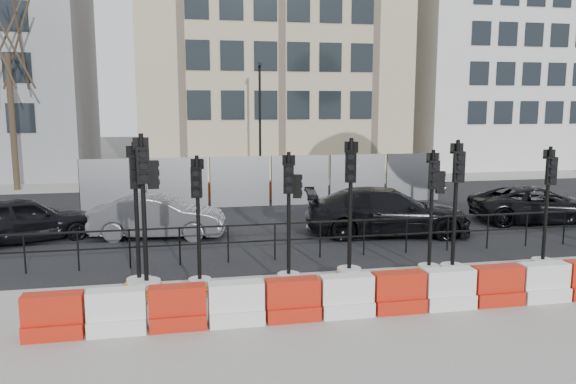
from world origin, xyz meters
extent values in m
plane|color=#51514C|center=(0.00, 0.00, 0.00)|extent=(120.00, 120.00, 0.00)
cube|color=gray|center=(0.00, -3.00, 0.01)|extent=(40.00, 6.00, 0.02)
cube|color=black|center=(0.00, 7.00, 0.01)|extent=(40.00, 14.00, 0.03)
cube|color=gray|center=(0.00, 16.00, 0.01)|extent=(40.00, 4.00, 0.02)
cube|color=tan|center=(2.00, 22.00, 9.00)|extent=(15.00, 10.00, 18.00)
cube|color=silver|center=(17.00, 22.00, 8.00)|extent=(12.00, 9.00, 16.00)
cylinder|color=black|center=(-7.20, 1.20, 0.50)|extent=(0.04, 0.04, 1.00)
cylinder|color=black|center=(-6.00, 1.20, 0.50)|extent=(0.04, 0.04, 1.00)
cylinder|color=black|center=(-4.80, 1.20, 0.50)|extent=(0.04, 0.04, 1.00)
cylinder|color=black|center=(-3.60, 1.20, 0.50)|extent=(0.04, 0.04, 1.00)
cylinder|color=black|center=(-2.40, 1.20, 0.50)|extent=(0.04, 0.04, 1.00)
cylinder|color=black|center=(-1.20, 1.20, 0.50)|extent=(0.04, 0.04, 1.00)
cylinder|color=black|center=(0.00, 1.20, 0.50)|extent=(0.04, 0.04, 1.00)
cylinder|color=black|center=(1.20, 1.20, 0.50)|extent=(0.04, 0.04, 1.00)
cylinder|color=black|center=(2.40, 1.20, 0.50)|extent=(0.04, 0.04, 1.00)
cylinder|color=black|center=(3.60, 1.20, 0.50)|extent=(0.04, 0.04, 1.00)
cylinder|color=black|center=(4.80, 1.20, 0.50)|extent=(0.04, 0.04, 1.00)
cylinder|color=black|center=(6.00, 1.20, 0.50)|extent=(0.04, 0.04, 1.00)
cylinder|color=black|center=(7.20, 1.20, 0.50)|extent=(0.04, 0.04, 1.00)
cube|color=black|center=(0.00, 1.20, 0.98)|extent=(18.00, 0.04, 0.04)
cube|color=black|center=(0.00, 1.20, 0.55)|extent=(18.00, 0.04, 0.04)
cube|color=gray|center=(-6.00, 9.00, 1.00)|extent=(2.30, 0.05, 2.00)
cylinder|color=black|center=(-7.15, 9.00, 1.00)|extent=(0.05, 0.05, 2.00)
cube|color=gray|center=(-3.60, 9.00, 1.00)|extent=(2.30, 0.05, 2.00)
cylinder|color=black|center=(-4.75, 9.00, 1.00)|extent=(0.05, 0.05, 2.00)
cube|color=gray|center=(-1.20, 9.00, 1.00)|extent=(2.30, 0.05, 2.00)
cylinder|color=black|center=(-2.35, 9.00, 1.00)|extent=(0.05, 0.05, 2.00)
cube|color=gray|center=(1.20, 9.00, 1.00)|extent=(2.30, 0.05, 2.00)
cylinder|color=black|center=(0.05, 9.00, 1.00)|extent=(0.05, 0.05, 2.00)
cube|color=gray|center=(3.60, 9.00, 1.00)|extent=(2.30, 0.05, 2.00)
cylinder|color=black|center=(2.45, 9.00, 1.00)|extent=(0.05, 0.05, 2.00)
cube|color=gray|center=(6.00, 9.00, 1.00)|extent=(2.30, 0.05, 2.00)
cylinder|color=black|center=(4.85, 9.00, 1.00)|extent=(0.05, 0.05, 2.00)
cube|color=#E43E0F|center=(-4.00, 10.50, 0.40)|extent=(1.00, 0.40, 0.80)
cube|color=#E43E0F|center=(-2.00, 10.50, 0.40)|extent=(1.00, 0.40, 0.80)
cube|color=#E43E0F|center=(0.00, 10.50, 0.40)|extent=(1.00, 0.40, 0.80)
cube|color=#E43E0F|center=(2.00, 10.50, 0.40)|extent=(1.00, 0.40, 0.80)
cube|color=#E43E0F|center=(4.00, 10.50, 0.40)|extent=(1.00, 0.40, 0.80)
cylinder|color=black|center=(0.50, 15.00, 3.00)|extent=(0.12, 0.12, 6.00)
cube|color=black|center=(0.50, 14.75, 5.90)|extent=(0.12, 0.50, 0.12)
cylinder|color=#473828|center=(-11.00, 15.50, 3.15)|extent=(0.28, 0.28, 6.30)
cube|color=red|center=(-5.78, -2.80, 0.15)|extent=(1.00, 0.50, 0.30)
cube|color=red|center=(-5.78, -2.80, 0.55)|extent=(1.00, 0.35, 0.50)
cube|color=silver|center=(-4.73, -2.80, 0.15)|extent=(1.00, 0.50, 0.30)
cube|color=silver|center=(-4.73, -2.80, 0.55)|extent=(1.00, 0.35, 0.50)
cube|color=red|center=(-3.68, -2.80, 0.15)|extent=(1.00, 0.50, 0.30)
cube|color=red|center=(-3.68, -2.80, 0.55)|extent=(1.00, 0.35, 0.50)
cube|color=silver|center=(-2.62, -2.80, 0.15)|extent=(1.00, 0.50, 0.30)
cube|color=silver|center=(-2.62, -2.80, 0.55)|extent=(1.00, 0.35, 0.50)
cube|color=red|center=(-1.58, -2.80, 0.15)|extent=(1.00, 0.50, 0.30)
cube|color=red|center=(-1.58, -2.80, 0.55)|extent=(1.00, 0.35, 0.50)
cube|color=silver|center=(-0.53, -2.80, 0.15)|extent=(1.00, 0.50, 0.30)
cube|color=silver|center=(-0.53, -2.80, 0.55)|extent=(1.00, 0.35, 0.50)
cube|color=red|center=(0.53, -2.80, 0.15)|extent=(1.00, 0.50, 0.30)
cube|color=red|center=(0.53, -2.80, 0.55)|extent=(1.00, 0.35, 0.50)
cube|color=silver|center=(1.58, -2.80, 0.15)|extent=(1.00, 0.50, 0.30)
cube|color=silver|center=(1.58, -2.80, 0.55)|extent=(1.00, 0.35, 0.50)
cube|color=red|center=(2.62, -2.80, 0.15)|extent=(1.00, 0.50, 0.30)
cube|color=red|center=(2.62, -2.80, 0.55)|extent=(1.00, 0.35, 0.50)
cube|color=silver|center=(3.68, -2.80, 0.15)|extent=(1.00, 0.50, 0.30)
cube|color=silver|center=(3.68, -2.80, 0.55)|extent=(1.00, 0.35, 0.50)
cylinder|color=beige|center=(-4.46, -0.88, 0.20)|extent=(0.53, 0.53, 0.39)
torus|color=orange|center=(-4.46, -0.88, 0.12)|extent=(0.64, 0.64, 0.05)
torus|color=orange|center=(-4.46, -0.88, 0.20)|extent=(0.64, 0.64, 0.05)
torus|color=orange|center=(-4.46, -0.88, 0.28)|extent=(0.64, 0.64, 0.05)
cylinder|color=black|center=(-4.46, -0.88, 1.77)|extent=(0.09, 0.09, 2.95)
cube|color=black|center=(-4.43, -1.00, 2.66)|extent=(0.26, 0.19, 0.69)
cylinder|color=black|center=(-4.41, -1.07, 2.44)|extent=(0.15, 0.08, 0.15)
cylinder|color=black|center=(-4.41, -1.07, 2.66)|extent=(0.15, 0.08, 0.15)
cylinder|color=black|center=(-4.41, -1.07, 2.87)|extent=(0.15, 0.08, 0.15)
cube|color=black|center=(-4.47, -0.83, 3.05)|extent=(0.29, 0.10, 0.24)
cylinder|color=beige|center=(-4.30, -1.13, 0.21)|extent=(0.56, 0.56, 0.42)
torus|color=orange|center=(-4.30, -1.13, 0.12)|extent=(0.68, 0.68, 0.05)
torus|color=orange|center=(-4.30, -1.13, 0.21)|extent=(0.68, 0.68, 0.05)
torus|color=orange|center=(-4.30, -1.13, 0.29)|extent=(0.68, 0.68, 0.05)
cylinder|color=black|center=(-4.30, -1.13, 1.87)|extent=(0.09, 0.09, 3.12)
cube|color=black|center=(-4.27, -1.25, 2.81)|extent=(0.27, 0.19, 0.73)
cylinder|color=black|center=(-4.26, -1.33, 2.58)|extent=(0.16, 0.08, 0.16)
cylinder|color=black|center=(-4.26, -1.33, 2.81)|extent=(0.16, 0.08, 0.16)
cylinder|color=black|center=(-4.26, -1.33, 3.04)|extent=(0.16, 0.08, 0.16)
cube|color=black|center=(-4.31, -1.06, 3.22)|extent=(0.31, 0.09, 0.25)
cube|color=black|center=(-4.09, -1.09, 2.60)|extent=(0.23, 0.17, 0.57)
cylinder|color=beige|center=(-3.21, -1.05, 0.18)|extent=(0.49, 0.49, 0.36)
torus|color=orange|center=(-3.21, -1.05, 0.11)|extent=(0.58, 0.58, 0.04)
torus|color=orange|center=(-3.21, -1.05, 0.18)|extent=(0.58, 0.58, 0.04)
torus|color=orange|center=(-3.21, -1.05, 0.25)|extent=(0.58, 0.58, 0.04)
cylinder|color=black|center=(-3.21, -1.05, 1.62)|extent=(0.08, 0.08, 2.70)
cube|color=black|center=(-3.23, -1.16, 2.43)|extent=(0.24, 0.17, 0.63)
cylinder|color=black|center=(-3.25, -1.23, 2.23)|extent=(0.14, 0.07, 0.13)
cylinder|color=black|center=(-3.25, -1.23, 2.43)|extent=(0.14, 0.07, 0.13)
cylinder|color=black|center=(-3.25, -1.23, 2.63)|extent=(0.14, 0.07, 0.13)
cube|color=black|center=(-3.20, -1.00, 2.79)|extent=(0.27, 0.08, 0.22)
cylinder|color=beige|center=(-1.30, -1.08, 0.18)|extent=(0.49, 0.49, 0.37)
torus|color=orange|center=(-1.30, -1.08, 0.11)|extent=(0.59, 0.59, 0.05)
torus|color=orange|center=(-1.30, -1.08, 0.18)|extent=(0.59, 0.59, 0.05)
torus|color=orange|center=(-1.30, -1.08, 0.26)|extent=(0.59, 0.59, 0.05)
cylinder|color=black|center=(-1.30, -1.08, 1.64)|extent=(0.08, 0.08, 2.74)
cube|color=black|center=(-1.32, -1.19, 2.46)|extent=(0.24, 0.17, 0.64)
cylinder|color=black|center=(-1.34, -1.26, 2.26)|extent=(0.14, 0.07, 0.14)
cylinder|color=black|center=(-1.34, -1.26, 2.46)|extent=(0.14, 0.07, 0.14)
cylinder|color=black|center=(-1.34, -1.26, 2.67)|extent=(0.14, 0.07, 0.14)
cube|color=black|center=(-1.29, -1.03, 2.83)|extent=(0.27, 0.09, 0.22)
cube|color=black|center=(-1.12, -1.12, 2.28)|extent=(0.20, 0.15, 0.50)
cylinder|color=beige|center=(0.08, -1.05, 0.20)|extent=(0.54, 0.54, 0.40)
torus|color=orange|center=(0.08, -1.05, 0.12)|extent=(0.65, 0.65, 0.05)
torus|color=orange|center=(0.08, -1.05, 0.20)|extent=(0.65, 0.65, 0.05)
torus|color=orange|center=(0.08, -1.05, 0.28)|extent=(0.65, 0.65, 0.05)
cylinder|color=black|center=(0.08, -1.05, 1.79)|extent=(0.09, 0.09, 2.99)
cube|color=black|center=(0.04, -1.16, 2.69)|extent=(0.27, 0.21, 0.70)
cylinder|color=black|center=(0.02, -1.23, 2.47)|extent=(0.16, 0.10, 0.15)
cylinder|color=black|center=(0.02, -1.23, 2.69)|extent=(0.16, 0.10, 0.15)
cylinder|color=black|center=(0.02, -1.23, 2.91)|extent=(0.16, 0.10, 0.15)
cube|color=black|center=(0.10, -0.99, 3.09)|extent=(0.29, 0.13, 0.24)
cylinder|color=beige|center=(1.98, -1.08, 0.18)|extent=(0.49, 0.49, 0.36)
torus|color=orange|center=(1.98, -1.08, 0.11)|extent=(0.59, 0.59, 0.05)
torus|color=orange|center=(1.98, -1.08, 0.18)|extent=(0.59, 0.59, 0.05)
torus|color=orange|center=(1.98, -1.08, 0.25)|extent=(0.59, 0.59, 0.05)
cylinder|color=black|center=(1.98, -1.08, 1.64)|extent=(0.08, 0.08, 2.73)
cube|color=black|center=(1.96, -1.19, 2.46)|extent=(0.24, 0.16, 0.64)
cylinder|color=black|center=(1.95, -1.26, 2.26)|extent=(0.14, 0.07, 0.14)
cylinder|color=black|center=(1.95, -1.26, 2.46)|extent=(0.14, 0.07, 0.14)
cylinder|color=black|center=(1.95, -1.26, 2.66)|extent=(0.14, 0.07, 0.14)
cube|color=black|center=(1.99, -1.03, 2.82)|extent=(0.27, 0.07, 0.22)
cube|color=black|center=(2.16, -1.11, 2.28)|extent=(0.20, 0.14, 0.50)
cylinder|color=beige|center=(2.48, -1.23, 0.20)|extent=(0.53, 0.53, 0.39)
torus|color=orange|center=(2.48, -1.23, 0.12)|extent=(0.64, 0.64, 0.05)
torus|color=orange|center=(2.48, -1.23, 0.20)|extent=(0.64, 0.64, 0.05)
torus|color=orange|center=(2.48, -1.23, 0.27)|extent=(0.64, 0.64, 0.05)
cylinder|color=black|center=(2.48, -1.23, 1.76)|extent=(0.09, 0.09, 2.94)
cube|color=black|center=(2.46, -1.35, 2.64)|extent=(0.25, 0.16, 0.69)
cylinder|color=black|center=(2.45, -1.43, 2.43)|extent=(0.15, 0.07, 0.15)
cylinder|color=black|center=(2.45, -1.43, 2.64)|extent=(0.15, 0.07, 0.15)
cylinder|color=black|center=(2.45, -1.43, 2.86)|extent=(0.15, 0.07, 0.15)
cube|color=black|center=(2.48, -1.17, 3.03)|extent=(0.30, 0.07, 0.23)
cylinder|color=beige|center=(4.84, -1.16, 0.18)|extent=(0.50, 0.50, 0.37)
torus|color=orange|center=(4.84, -1.16, 0.11)|extent=(0.60, 0.60, 0.05)
torus|color=orange|center=(4.84, -1.16, 0.18)|extent=(0.60, 0.60, 0.05)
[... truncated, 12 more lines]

